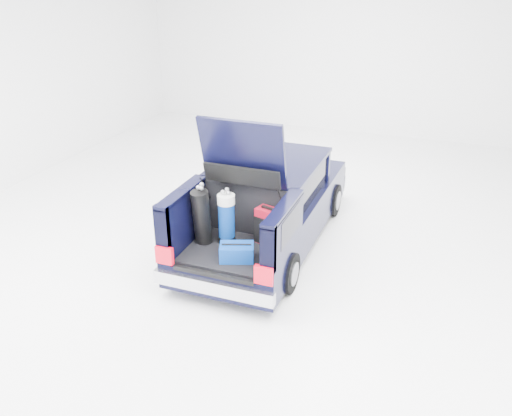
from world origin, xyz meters
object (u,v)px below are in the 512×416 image
at_px(red_suitcase, 268,226).
at_px(blue_duffel, 237,252).
at_px(blue_golf_bag, 227,218).
at_px(black_golf_bag, 202,217).
at_px(car, 269,204).

relative_size(red_suitcase, blue_duffel, 1.05).
bearing_deg(red_suitcase, blue_golf_bag, -146.34).
bearing_deg(blue_golf_bag, red_suitcase, 19.83).
xyz_separation_m(black_golf_bag, blue_golf_bag, (0.33, 0.15, -0.03)).
bearing_deg(red_suitcase, car, 124.58).
xyz_separation_m(red_suitcase, blue_duffel, (-0.25, -0.62, -0.16)).
bearing_deg(car, blue_golf_bag, -96.99).
xyz_separation_m(red_suitcase, black_golf_bag, (-0.91, -0.35, 0.15)).
distance_m(red_suitcase, black_golf_bag, 0.99).
bearing_deg(blue_duffel, car, 75.19).
bearing_deg(blue_golf_bag, black_golf_bag, -153.30).
relative_size(red_suitcase, blue_golf_bag, 0.67).
relative_size(black_golf_bag, blue_duffel, 1.71).
bearing_deg(car, red_suitcase, -70.87).
relative_size(car, blue_duffel, 8.36).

